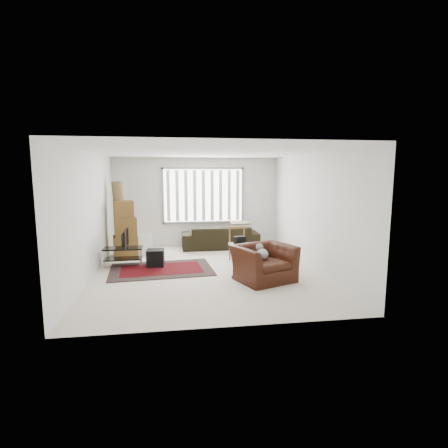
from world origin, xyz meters
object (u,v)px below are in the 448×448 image
at_px(armchair, 264,260).
at_px(moving_boxes, 125,231).
at_px(side_chair, 239,243).
at_px(sofa, 220,233).
at_px(tv_stand, 123,253).

bearing_deg(armchair, moving_boxes, 118.70).
bearing_deg(side_chair, sofa, 89.37).
bearing_deg(side_chair, armchair, -93.06).
bearing_deg(side_chair, tv_stand, 171.54).
relative_size(tv_stand, sofa, 0.40).
bearing_deg(tv_stand, side_chair, 1.34).
distance_m(tv_stand, armchair, 3.46).
height_order(sofa, side_chair, sofa).
relative_size(side_chair, armchair, 0.61).
bearing_deg(tv_stand, moving_boxes, 94.14).
xyz_separation_m(tv_stand, side_chair, (2.87, 0.07, 0.15)).
relative_size(tv_stand, moving_boxes, 0.61).
bearing_deg(sofa, moving_boxes, 14.04).
xyz_separation_m(moving_boxes, sofa, (2.68, 0.66, -0.26)).
relative_size(sofa, armchair, 1.60).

